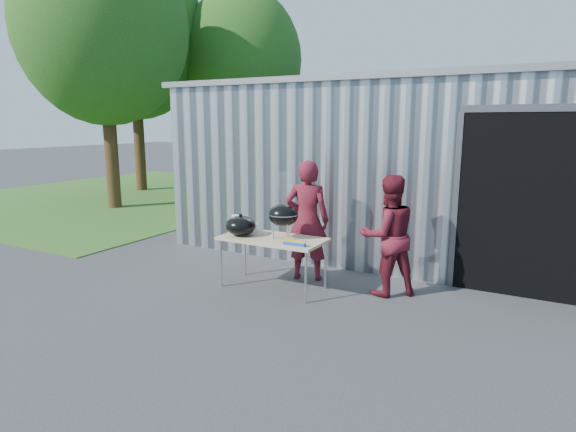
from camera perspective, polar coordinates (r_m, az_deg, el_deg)
The scene contains 14 objects.
ground at distance 6.70m, azimuth -1.99°, elevation -9.65°, with size 80.00×80.00×0.00m, color #323235.
building at distance 10.27m, azimuth 15.78°, elevation 6.00°, with size 8.20×6.20×3.10m.
grass_patch at distance 16.86m, azimuth -18.13°, elevation 2.44°, with size 10.00×12.00×0.02m, color #2D591E.
tree_left at distance 14.45m, azimuth -21.11°, elevation 20.16°, with size 4.48×4.48×7.42m.
tree_mid at distance 17.97m, azimuth -17.89°, elevation 19.65°, with size 4.83×4.83×8.01m.
tree_far at distance 17.48m, azimuth -5.54°, elevation 17.91°, with size 4.15×4.15×6.87m.
folding_table at distance 6.88m, azimuth -1.83°, elevation -2.90°, with size 1.50×0.75×0.75m.
kettle_grill at distance 6.75m, azimuth -0.56°, elevation 0.83°, with size 0.43×0.43×0.93m.
grill_lid at distance 7.01m, azimuth -5.62°, elevation -1.15°, with size 0.44×0.44×0.32m.
paper_towels at distance 7.12m, azimuth -6.19°, elevation -1.00°, with size 0.12×0.12×0.28m, color white.
white_tub at distance 7.34m, azimuth -4.61°, elevation -1.33°, with size 0.20×0.15×0.10m, color white.
foil_box at distance 6.42m, azimuth 0.76°, elevation -3.25°, with size 0.32×0.05×0.06m.
person_cook at distance 7.26m, azimuth 2.29°, elevation -0.54°, with size 0.66×0.44×1.82m, color maroon.
person_bystander at distance 6.75m, azimuth 11.79°, elevation -2.29°, with size 0.81×0.63×1.67m, color maroon.
Camera 1 is at (3.21, -5.38, 2.36)m, focal length 30.00 mm.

